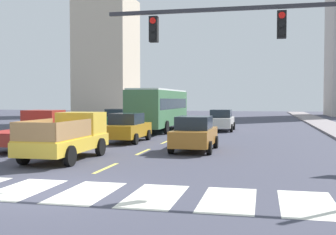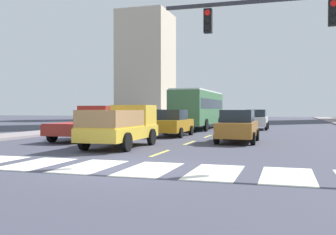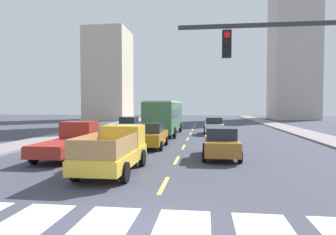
{
  "view_description": "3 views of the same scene",
  "coord_description": "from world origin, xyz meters",
  "px_view_note": "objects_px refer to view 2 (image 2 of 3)",
  "views": [
    {
      "loc": [
        5.68,
        -10.79,
        2.57
      ],
      "look_at": [
        0.99,
        10.1,
        1.63
      ],
      "focal_mm": 45.46,
      "sensor_mm": 36.0,
      "label": 1
    },
    {
      "loc": [
        4.76,
        -10.61,
        1.76
      ],
      "look_at": [
        -1.78,
        10.95,
        1.27
      ],
      "focal_mm": 41.29,
      "sensor_mm": 36.0,
      "label": 2
    },
    {
      "loc": [
        1.5,
        -6.66,
        2.94
      ],
      "look_at": [
        -0.95,
        12.81,
        2.12
      ],
      "focal_mm": 31.6,
      "sensor_mm": 36.0,
      "label": 3
    }
  ],
  "objects_px": {
    "pickup_stakebed": "(124,127)",
    "city_bus": "(199,107)",
    "sedan_near_left": "(172,123)",
    "sedan_mid": "(160,119)",
    "sedan_far": "(256,119)",
    "sedan_near_right": "(238,126)",
    "pickup_dark": "(88,124)"
  },
  "relations": [
    {
      "from": "pickup_stakebed",
      "to": "city_bus",
      "type": "xyz_separation_m",
      "value": [
        0.05,
        16.13,
        1.02
      ]
    },
    {
      "from": "sedan_near_left",
      "to": "sedan_mid",
      "type": "relative_size",
      "value": 1.0
    },
    {
      "from": "city_bus",
      "to": "sedan_near_left",
      "type": "relative_size",
      "value": 2.45
    },
    {
      "from": "sedan_near_left",
      "to": "sedan_far",
      "type": "relative_size",
      "value": 1.0
    },
    {
      "from": "pickup_stakebed",
      "to": "sedan_far",
      "type": "height_order",
      "value": "pickup_stakebed"
    },
    {
      "from": "sedan_near_right",
      "to": "sedan_near_left",
      "type": "distance_m",
      "value": 5.71
    },
    {
      "from": "sedan_near_left",
      "to": "sedan_mid",
      "type": "height_order",
      "value": "same"
    },
    {
      "from": "city_bus",
      "to": "sedan_mid",
      "type": "bearing_deg",
      "value": 158.54
    },
    {
      "from": "pickup_dark",
      "to": "sedan_near_right",
      "type": "bearing_deg",
      "value": 3.14
    },
    {
      "from": "sedan_near_right",
      "to": "sedan_mid",
      "type": "height_order",
      "value": "same"
    },
    {
      "from": "pickup_dark",
      "to": "sedan_near_left",
      "type": "xyz_separation_m",
      "value": [
        3.83,
        4.18,
        -0.06
      ]
    },
    {
      "from": "pickup_dark",
      "to": "sedan_near_left",
      "type": "relative_size",
      "value": 1.18
    },
    {
      "from": "sedan_near_right",
      "to": "city_bus",
      "type": "bearing_deg",
      "value": 108.76
    },
    {
      "from": "pickup_stakebed",
      "to": "pickup_dark",
      "type": "relative_size",
      "value": 1.0
    },
    {
      "from": "sedan_near_right",
      "to": "sedan_mid",
      "type": "distance_m",
      "value": 16.53
    },
    {
      "from": "sedan_near_right",
      "to": "sedan_far",
      "type": "bearing_deg",
      "value": 87.37
    },
    {
      "from": "pickup_dark",
      "to": "city_bus",
      "type": "distance_m",
      "value": 13.59
    },
    {
      "from": "sedan_near_left",
      "to": "sedan_mid",
      "type": "bearing_deg",
      "value": 112.47
    },
    {
      "from": "pickup_dark",
      "to": "city_bus",
      "type": "relative_size",
      "value": 0.48
    },
    {
      "from": "city_bus",
      "to": "sedan_mid",
      "type": "height_order",
      "value": "city_bus"
    },
    {
      "from": "pickup_stakebed",
      "to": "city_bus",
      "type": "relative_size",
      "value": 0.48
    },
    {
      "from": "sedan_near_right",
      "to": "sedan_far",
      "type": "xyz_separation_m",
      "value": [
        0.01,
        13.61,
        0.0
      ]
    },
    {
      "from": "sedan_mid",
      "to": "sedan_far",
      "type": "bearing_deg",
      "value": -1.12
    },
    {
      "from": "pickup_stakebed",
      "to": "sedan_near_right",
      "type": "distance_m",
      "value": 6.19
    },
    {
      "from": "pickup_dark",
      "to": "sedan_far",
      "type": "bearing_deg",
      "value": 57.48
    },
    {
      "from": "sedan_near_left",
      "to": "sedan_mid",
      "type": "xyz_separation_m",
      "value": [
        -4.28,
        10.55,
        0.0
      ]
    },
    {
      "from": "city_bus",
      "to": "sedan_far",
      "type": "xyz_separation_m",
      "value": [
        4.81,
        1.33,
        -1.09
      ]
    },
    {
      "from": "city_bus",
      "to": "sedan_near_left",
      "type": "height_order",
      "value": "city_bus"
    },
    {
      "from": "pickup_dark",
      "to": "sedan_far",
      "type": "relative_size",
      "value": 1.18
    },
    {
      "from": "sedan_far",
      "to": "city_bus",
      "type": "bearing_deg",
      "value": -166.21
    },
    {
      "from": "sedan_near_right",
      "to": "sedan_far",
      "type": "height_order",
      "value": "same"
    },
    {
      "from": "sedan_far",
      "to": "sedan_mid",
      "type": "height_order",
      "value": "same"
    }
  ]
}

